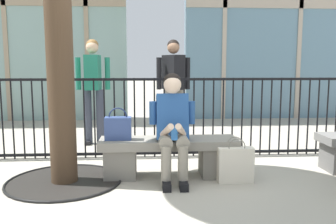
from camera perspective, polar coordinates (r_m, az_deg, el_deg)
The scene contains 8 objects.
ground_plane at distance 4.24m, azimuth 0.09°, elevation -10.29°, with size 60.00×60.00×0.00m, color #A8A091.
stone_bench at distance 4.16m, azimuth 0.09°, elevation -6.73°, with size 1.60×0.44×0.45m.
seated_person_with_phone at distance 3.96m, azimuth 0.78°, elevation -1.87°, with size 0.52×0.66×1.21m.
handbag_on_bench at distance 4.09m, azimuth -8.05°, elevation -2.53°, with size 0.30×0.15×0.37m.
shopping_bag at distance 4.05m, azimuth 10.80°, elevation -8.27°, with size 0.39×0.14×0.51m.
bystander_at_railing at distance 5.89m, azimuth -11.97°, elevation 4.53°, with size 0.55×0.39×1.71m.
bystander_further_back at distance 5.83m, azimuth 0.86°, elevation 4.67°, with size 0.55×0.44×1.71m.
plaza_railing at distance 4.99m, azimuth -0.59°, elevation -0.85°, with size 8.12×0.04×1.12m.
Camera 1 is at (-0.26, -4.02, 1.31)m, focal length 37.81 mm.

